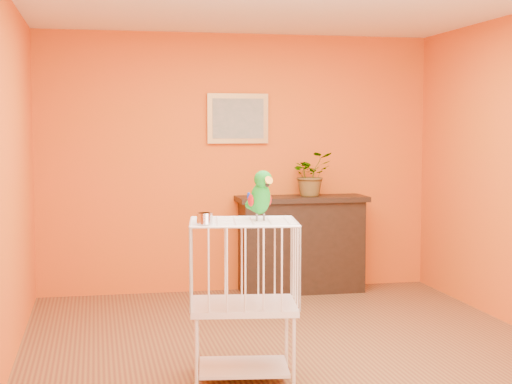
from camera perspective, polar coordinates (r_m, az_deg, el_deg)
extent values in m
plane|color=brown|center=(5.98, 2.58, -11.41)|extent=(4.50, 4.50, 0.00)
plane|color=#E45315|center=(7.95, -1.36, 2.12)|extent=(4.00, 0.00, 4.00)
plane|color=#E45315|center=(3.62, 11.41, -1.08)|extent=(4.00, 0.00, 4.00)
plane|color=#E45315|center=(5.61, -17.60, 0.81)|extent=(0.00, 4.50, 4.50)
cube|color=black|center=(7.95, 3.32, -3.98)|extent=(1.23, 0.41, 0.92)
cube|color=black|center=(7.89, 3.33, -0.50)|extent=(1.31, 0.47, 0.05)
cube|color=black|center=(7.77, 3.67, -4.18)|extent=(0.86, 0.02, 0.46)
cube|color=#532B17|center=(7.85, 1.60, -4.83)|extent=(0.05, 0.18, 0.29)
cube|color=#355329|center=(7.87, 2.18, -4.81)|extent=(0.05, 0.18, 0.29)
cube|color=#532B17|center=(7.90, 2.83, -4.79)|extent=(0.05, 0.18, 0.29)
cube|color=#355329|center=(7.92, 3.55, -4.76)|extent=(0.05, 0.18, 0.29)
cube|color=#532B17|center=(7.95, 4.26, -4.73)|extent=(0.05, 0.18, 0.29)
imported|color=#26722D|center=(7.92, 3.99, 0.97)|extent=(0.47, 0.51, 0.35)
cube|color=#B48240|center=(7.91, -1.33, 5.37)|extent=(0.62, 0.03, 0.50)
cube|color=gray|center=(7.90, -1.31, 5.37)|extent=(0.52, 0.01, 0.40)
cube|color=silver|center=(5.29, -0.91, -12.61)|extent=(0.64, 0.52, 0.02)
cube|color=silver|center=(5.19, -0.92, -8.29)|extent=(0.75, 0.62, 0.04)
cube|color=silver|center=(5.09, -0.92, -2.18)|extent=(0.75, 0.62, 0.01)
cylinder|color=silver|center=(5.02, -4.37, -11.78)|extent=(0.03, 0.03, 0.47)
cylinder|color=silver|center=(5.05, 2.77, -11.68)|extent=(0.03, 0.03, 0.47)
cylinder|color=silver|center=(5.47, -4.29, -10.38)|extent=(0.03, 0.03, 0.47)
cylinder|color=silver|center=(5.50, 2.23, -10.30)|extent=(0.03, 0.03, 0.47)
cylinder|color=silver|center=(4.90, -3.76, -1.93)|extent=(0.10, 0.10, 0.07)
cylinder|color=#59544C|center=(5.11, 0.06, -1.86)|extent=(0.01, 0.01, 0.05)
cylinder|color=#59544C|center=(5.14, 0.58, -1.83)|extent=(0.01, 0.01, 0.05)
ellipsoid|color=#088720|center=(5.11, 0.32, -0.47)|extent=(0.17, 0.21, 0.24)
ellipsoid|color=#088720|center=(5.07, 0.52, 0.93)|extent=(0.15, 0.15, 0.12)
cone|color=orange|center=(5.02, 0.82, 0.75)|extent=(0.07, 0.09, 0.08)
cone|color=black|center=(5.03, 0.74, 0.52)|extent=(0.04, 0.04, 0.03)
sphere|color=black|center=(5.03, 0.23, 1.04)|extent=(0.02, 0.02, 0.02)
sphere|color=black|center=(5.07, 1.03, 1.07)|extent=(0.02, 0.02, 0.02)
ellipsoid|color=#A50C0C|center=(5.09, -0.39, -0.60)|extent=(0.05, 0.07, 0.08)
ellipsoid|color=navy|center=(5.15, 0.91, -0.54)|extent=(0.05, 0.07, 0.08)
cone|color=#088720|center=(5.19, -0.09, -1.27)|extent=(0.12, 0.18, 0.13)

